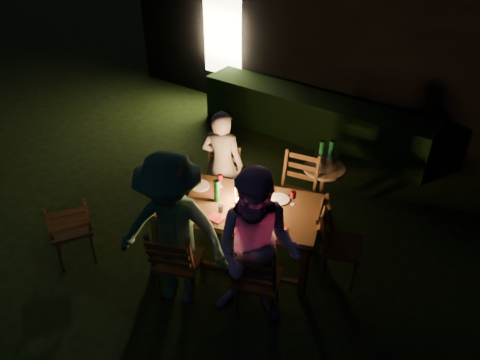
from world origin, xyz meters
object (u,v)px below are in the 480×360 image
Objects in this scene: chair_spare at (74,239)px; ice_bucket at (325,160)px; bottle_table at (217,191)px; person_opp_left at (173,233)px; bottle_bucket_b at (331,157)px; chair_near_left at (179,272)px; dining_table at (237,210)px; lantern at (243,191)px; chair_far_right at (294,207)px; chair_end at (339,256)px; chair_near_right at (257,290)px; person_house_side at (222,164)px; side_table at (324,173)px; person_opp_right at (257,250)px; bottle_bucket_a at (321,157)px; chair_far_left at (222,196)px.

chair_spare reaches higher than ice_bucket.
bottle_table is at bearing -113.90° from ice_bucket.
person_opp_left is 2.44m from bottle_bucket_b.
person_opp_left is at bearing -84.31° from bottle_table.
chair_near_left is 3.82× the size of bottle_table.
chair_spare is (-1.41, -0.33, -0.00)m from chair_near_left.
chair_spare is at bearing -127.69° from bottle_bucket_b.
person_opp_left reaches higher than dining_table.
lantern is (0.18, 0.99, 0.03)m from person_opp_left.
dining_table is 6.69× the size of bottle_bucket_b.
person_opp_left is at bearing -100.49° from lantern.
ice_bucket is (1.99, 2.61, 0.54)m from chair_spare.
chair_far_right is (0.43, 1.79, -0.00)m from chair_near_left.
ice_bucket is (0.59, 2.28, 0.53)m from chair_near_left.
lantern is (-1.13, -0.34, 0.65)m from chair_end.
person_house_side is (-1.38, 1.20, 0.47)m from chair_near_right.
side_table is (0.16, 0.49, 0.34)m from chair_far_right.
chair_far_right is 1.03m from chair_end.
chair_far_right is 1.01× the size of chair_spare.
person_opp_right reaches higher than bottle_bucket_a.
person_house_side is 1.88m from person_opp_right.
person_opp_left reaches higher than chair_near_right.
chair_far_right is 0.68× the size of person_house_side.
chair_near_left is at bearing -45.18° from chair_spare.
chair_far_left is at bearing -143.22° from bottle_bucket_b.
bottle_bucket_a is at bearing 55.34° from dining_table.
person_opp_left is at bearing -180.00° from person_opp_right.
person_house_side is (-0.01, 0.05, 0.48)m from chair_far_left.
bottle_bucket_a reaches higher than dining_table.
person_house_side reaches higher than bottle_bucket_a.
chair_end is 0.57× the size of person_opp_right.
ice_bucket is 0.94× the size of bottle_bucket_a.
bottle_bucket_b is (0.10, 0.08, 0.00)m from bottle_bucket_a.
bottle_table is at bearing -88.62° from chair_end.
bottle_bucket_a is at bearing -158.36° from chair_end.
bottle_bucket_b is (0.21, 0.53, 0.58)m from chair_far_right.
lantern is at bearing 63.04° from chair_far_right.
chair_end is at bearing -53.29° from ice_bucket.
bottle_table is (-0.24, -0.08, 0.22)m from dining_table.
chair_far_right is at bearing 87.31° from chair_near_right.
person_house_side is at bearing 123.11° from bottle_table.
person_opp_left is 5.83× the size of bottle_bucket_b.
person_house_side is at bearing -114.67° from chair_end.
bottle_bucket_a and bottle_bucket_b have the same top height.
dining_table is at bearing 115.72° from chair_far_left.
bottle_table is (-0.50, -0.99, 0.62)m from chair_far_right.
person_opp_right is at bearing -61.24° from dining_table.
chair_far_right is (-0.41, 1.49, 0.01)m from chair_near_right.
chair_spare is at bearing -77.43° from chair_end.
chair_near_left is at bearing -178.80° from chair_near_right.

